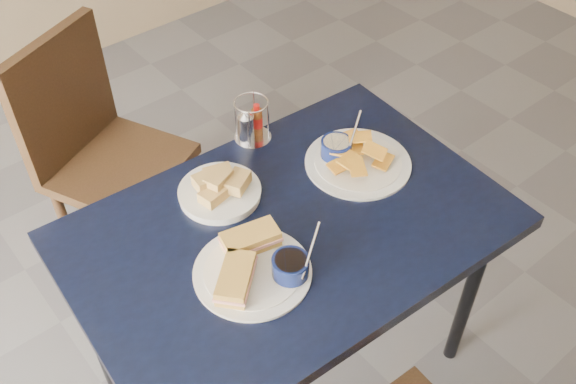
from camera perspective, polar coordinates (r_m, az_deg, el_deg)
dining_table at (r=1.71m, az=0.08°, el=-4.58°), size 1.16×0.81×0.75m
chair_far at (r=2.36m, az=-16.04°, el=4.68°), size 0.56×0.57×0.91m
sandwich_plate at (r=1.55m, az=-2.91°, el=-6.45°), size 0.31×0.29×0.12m
plantain_plate at (r=1.83m, az=5.66°, el=3.10°), size 0.30×0.30×0.12m
bread_basket at (r=1.72m, az=-6.10°, el=0.28°), size 0.22×0.22×0.08m
condiment_caddy at (r=1.88m, az=-3.35°, el=6.07°), size 0.11×0.11×0.14m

